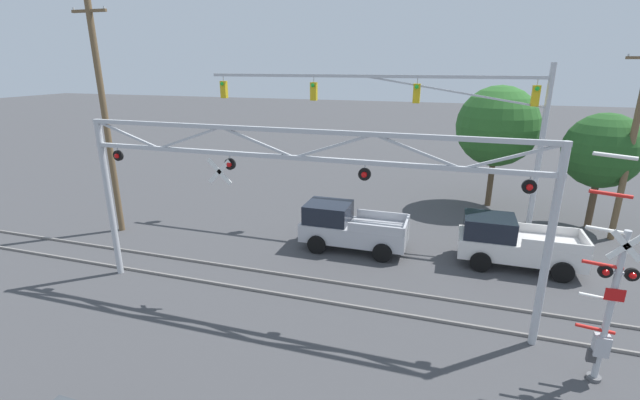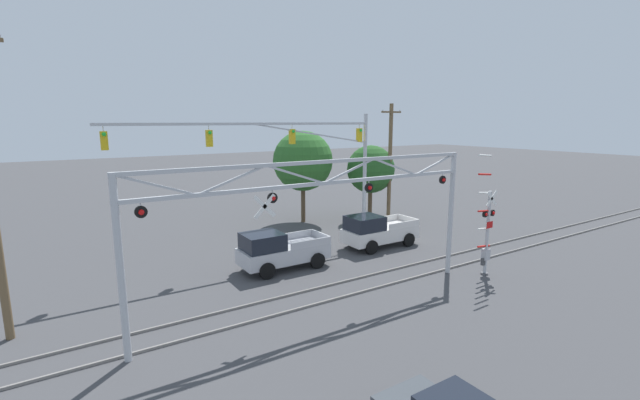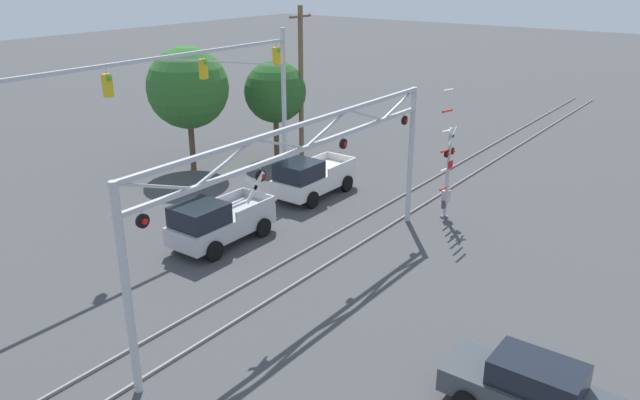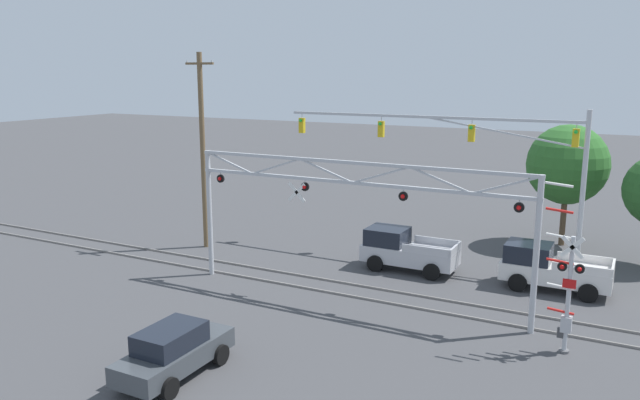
# 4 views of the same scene
# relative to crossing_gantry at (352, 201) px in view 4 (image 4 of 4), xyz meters

# --- Properties ---
(rail_track_near) EXTENTS (80.00, 0.08, 0.10)m
(rail_track_near) POSITION_rel_crossing_gantry_xyz_m (0.02, 0.28, -4.31)
(rail_track_near) COLOR gray
(rail_track_near) RESTS_ON ground_plane
(rail_track_far) EXTENTS (80.00, 0.08, 0.10)m
(rail_track_far) POSITION_rel_crossing_gantry_xyz_m (0.02, 1.72, -4.31)
(rail_track_far) COLOR gray
(rail_track_far) RESTS_ON ground_plane
(crossing_gantry) EXTENTS (15.17, 0.27, 6.05)m
(crossing_gantry) POSITION_rel_crossing_gantry_xyz_m (0.00, 0.00, 0.00)
(crossing_gantry) COLOR #B7BABF
(crossing_gantry) RESTS_ON ground_plane
(crossing_signal_mast) EXTENTS (1.48, 0.35, 6.03)m
(crossing_signal_mast) POSITION_rel_crossing_gantry_xyz_m (8.74, -1.20, -2.19)
(crossing_signal_mast) COLOR #B7BABF
(crossing_signal_mast) RESTS_ON ground_plane
(traffic_signal_span) EXTENTS (15.64, 0.39, 7.98)m
(traffic_signal_span) POSITION_rel_crossing_gantry_xyz_m (3.93, 7.79, 1.40)
(traffic_signal_span) COLOR #B7BABF
(traffic_signal_span) RESTS_ON ground_plane
(pickup_truck_lead) EXTENTS (4.63, 2.16, 2.02)m
(pickup_truck_lead) POSITION_rel_crossing_gantry_xyz_m (0.58, 5.06, -3.35)
(pickup_truck_lead) COLOR #B7B7BC
(pickup_truck_lead) RESTS_ON ground_plane
(pickup_truck_following) EXTENTS (4.71, 2.16, 2.02)m
(pickup_truck_following) POSITION_rel_crossing_gantry_xyz_m (7.34, 5.38, -3.35)
(pickup_truck_following) COLOR silver
(pickup_truck_following) RESTS_ON ground_plane
(sedan_waiting) EXTENTS (1.95, 4.28, 1.69)m
(sedan_waiting) POSITION_rel_crossing_gantry_xyz_m (-2.18, -8.86, -3.50)
(sedan_waiting) COLOR #3D4247
(sedan_waiting) RESTS_ON ground_plane
(utility_pole_left) EXTENTS (1.80, 0.28, 10.68)m
(utility_pole_left) POSITION_rel_crossing_gantry_xyz_m (-10.70, 3.78, 1.13)
(utility_pole_left) COLOR brown
(utility_pole_left) RESTS_ON ground_plane
(background_tree_beyond_span) EXTENTS (4.43, 4.43, 6.84)m
(background_tree_beyond_span) POSITION_rel_crossing_gantry_xyz_m (6.95, 13.43, 0.25)
(background_tree_beyond_span) COLOR brown
(background_tree_beyond_span) RESTS_ON ground_plane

